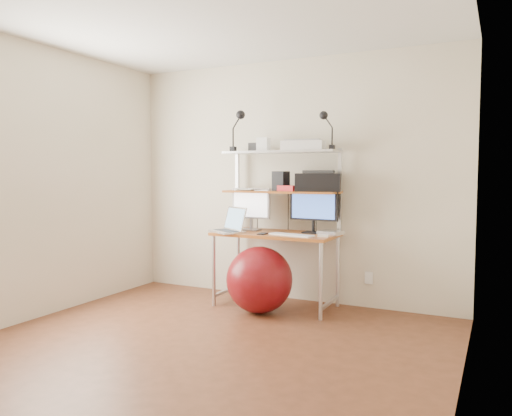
{
  "coord_description": "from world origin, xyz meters",
  "views": [
    {
      "loc": [
        1.99,
        -3.05,
        1.33
      ],
      "look_at": [
        -0.08,
        1.15,
        1.0
      ],
      "focal_mm": 35.0,
      "sensor_mm": 36.0,
      "label": 1
    }
  ],
  "objects": [
    {
      "name": "exercise_ball",
      "position": [
        -0.05,
        1.16,
        0.32
      ],
      "size": [
        0.63,
        0.63,
        0.63
      ],
      "primitive_type": "sphere",
      "color": "maroon",
      "rests_on": "floor"
    },
    {
      "name": "nas_cube",
      "position": [
        0.01,
        1.55,
        1.25
      ],
      "size": [
        0.15,
        0.15,
        0.2
      ],
      "primitive_type": "cube",
      "rotation": [
        0.0,
        0.0,
        -0.14
      ],
      "color": "black",
      "rests_on": "mid_shelf"
    },
    {
      "name": "laptop",
      "position": [
        -0.43,
        1.29,
        0.79
      ],
      "size": [
        0.45,
        0.43,
        0.31
      ],
      "rotation": [
        0.0,
        0.0,
        -0.56
      ],
      "color": "silver",
      "rests_on": "desktop"
    },
    {
      "name": "clip_lamp_right",
      "position": [
        0.47,
        1.52,
        1.82
      ],
      "size": [
        0.15,
        0.08,
        0.37
      ],
      "color": "black",
      "rests_on": "top_shelf"
    },
    {
      "name": "scanner",
      "position": [
        0.24,
        1.57,
        1.6
      ],
      "size": [
        0.44,
        0.32,
        0.11
      ],
      "rotation": [
        0.0,
        0.0,
        0.16
      ],
      "color": "white",
      "rests_on": "top_shelf"
    },
    {
      "name": "mac_mini",
      "position": [
        0.54,
        1.52,
        0.76
      ],
      "size": [
        0.23,
        0.23,
        0.04
      ],
      "primitive_type": "cube",
      "rotation": [
        0.0,
        0.0,
        -0.13
      ],
      "color": "silver",
      "rests_on": "desktop"
    },
    {
      "name": "monitor_black",
      "position": [
        0.35,
        1.57,
        0.99
      ],
      "size": [
        0.5,
        0.15,
        0.5
      ],
      "rotation": [
        0.0,
        0.0,
        -0.07
      ],
      "color": "black",
      "rests_on": "desktop"
    },
    {
      "name": "red_box",
      "position": [
        0.11,
        1.51,
        1.18
      ],
      "size": [
        0.23,
        0.19,
        0.06
      ],
      "primitive_type": "cube",
      "rotation": [
        0.0,
        0.0,
        -0.3
      ],
      "color": "red",
      "rests_on": "mid_shelf"
    },
    {
      "name": "computer_desk",
      "position": [
        0.0,
        1.5,
        0.96
      ],
      "size": [
        1.2,
        0.6,
        1.57
      ],
      "color": "#A85E20",
      "rests_on": "ground"
    },
    {
      "name": "box_white",
      "position": [
        -0.2,
        1.56,
        1.62
      ],
      "size": [
        0.12,
        0.11,
        0.14
      ],
      "primitive_type": "cube",
      "rotation": [
        0.0,
        0.0,
        0.06
      ],
      "color": "white",
      "rests_on": "top_shelf"
    },
    {
      "name": "clip_lamp_left",
      "position": [
        -0.43,
        1.48,
        1.85
      ],
      "size": [
        0.17,
        0.09,
        0.42
      ],
      "color": "black",
      "rests_on": "top_shelf"
    },
    {
      "name": "keyboard",
      "position": [
        0.23,
        1.29,
        0.75
      ],
      "size": [
        0.46,
        0.21,
        0.01
      ],
      "primitive_type": "cube",
      "rotation": [
        0.0,
        0.0,
        -0.19
      ],
      "color": "white",
      "rests_on": "desktop"
    },
    {
      "name": "wall_outlet",
      "position": [
        0.85,
        1.79,
        0.3
      ],
      "size": [
        0.08,
        0.01,
        0.12
      ],
      "primitive_type": "cube",
      "color": "white",
      "rests_on": "room"
    },
    {
      "name": "printer",
      "position": [
        0.39,
        1.58,
        1.25
      ],
      "size": [
        0.48,
        0.38,
        0.21
      ],
      "rotation": [
        0.0,
        0.0,
        0.23
      ],
      "color": "black",
      "rests_on": "mid_shelf"
    },
    {
      "name": "room",
      "position": [
        0.0,
        0.0,
        1.25
      ],
      "size": [
        3.6,
        3.6,
        3.6
      ],
      "color": "brown",
      "rests_on": "ground"
    },
    {
      "name": "mouse",
      "position": [
        0.53,
        1.32,
        0.75
      ],
      "size": [
        0.1,
        0.07,
        0.03
      ],
      "primitive_type": "cube",
      "rotation": [
        0.0,
        0.0,
        0.14
      ],
      "color": "white",
      "rests_on": "desktop"
    },
    {
      "name": "paper_stack",
      "position": [
        -0.38,
        1.58,
        1.16
      ],
      "size": [
        0.37,
        0.38,
        0.02
      ],
      "color": "white",
      "rests_on": "mid_shelf"
    },
    {
      "name": "monitor_silver",
      "position": [
        -0.32,
        1.53,
        0.99
      ],
      "size": [
        0.42,
        0.15,
        0.47
      ],
      "rotation": [
        0.0,
        0.0,
        0.03
      ],
      "color": "#A7A7AB",
      "rests_on": "desktop"
    },
    {
      "name": "phone",
      "position": [
        -0.06,
        1.26,
        0.75
      ],
      "size": [
        0.08,
        0.13,
        0.01
      ],
      "primitive_type": "cube",
      "rotation": [
        0.0,
        0.0,
        0.07
      ],
      "color": "black",
      "rests_on": "desktop"
    },
    {
      "name": "box_grey",
      "position": [
        -0.34,
        1.63,
        1.6
      ],
      "size": [
        0.11,
        0.11,
        0.09
      ],
      "primitive_type": "cube",
      "rotation": [
        0.0,
        0.0,
        0.2
      ],
      "color": "#323235",
      "rests_on": "top_shelf"
    }
  ]
}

